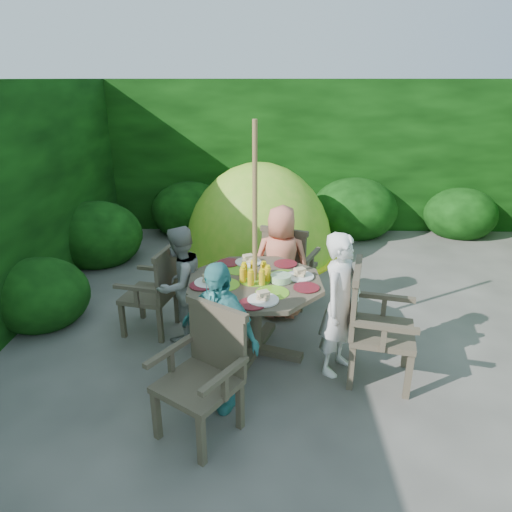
{
  "coord_description": "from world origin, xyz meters",
  "views": [
    {
      "loc": [
        -0.89,
        -4.19,
        2.51
      ],
      "look_at": [
        -0.99,
        0.05,
        0.85
      ],
      "focal_mm": 32.0,
      "sensor_mm": 36.0,
      "label": 1
    }
  ],
  "objects_px": {
    "garden_chair_front": "(205,371)",
    "child_front": "(219,336)",
    "garden_chair_right": "(373,323)",
    "parasol_pole": "(255,246)",
    "child_left": "(180,284)",
    "garden_chair_back": "(288,264)",
    "child_right": "(340,305)",
    "child_back": "(281,263)",
    "patio_table": "(255,292)",
    "garden_chair_left": "(155,289)",
    "dome_tent": "(259,252)"
  },
  "relations": [
    {
      "from": "garden_chair_front",
      "to": "child_front",
      "type": "relative_size",
      "value": 0.76
    },
    {
      "from": "garden_chair_right",
      "to": "child_front",
      "type": "xyz_separation_m",
      "value": [
        -1.29,
        -0.39,
        0.09
      ]
    },
    {
      "from": "parasol_pole",
      "to": "child_left",
      "type": "distance_m",
      "value": 0.95
    },
    {
      "from": "garden_chair_back",
      "to": "child_left",
      "type": "height_order",
      "value": "child_left"
    },
    {
      "from": "parasol_pole",
      "to": "garden_chair_right",
      "type": "bearing_deg",
      "value": -19.75
    },
    {
      "from": "garden_chair_right",
      "to": "parasol_pole",
      "type": "bearing_deg",
      "value": 83.8
    },
    {
      "from": "garden_chair_back",
      "to": "child_right",
      "type": "bearing_deg",
      "value": 130.24
    },
    {
      "from": "parasol_pole",
      "to": "child_right",
      "type": "height_order",
      "value": "parasol_pole"
    },
    {
      "from": "child_right",
      "to": "child_back",
      "type": "height_order",
      "value": "child_right"
    },
    {
      "from": "child_back",
      "to": "child_front",
      "type": "height_order",
      "value": "child_back"
    },
    {
      "from": "patio_table",
      "to": "parasol_pole",
      "type": "bearing_deg",
      "value": 173.52
    },
    {
      "from": "child_left",
      "to": "garden_chair_right",
      "type": "bearing_deg",
      "value": 101.43
    },
    {
      "from": "parasol_pole",
      "to": "child_back",
      "type": "relative_size",
      "value": 1.73
    },
    {
      "from": "garden_chair_left",
      "to": "child_back",
      "type": "height_order",
      "value": "child_back"
    },
    {
      "from": "parasol_pole",
      "to": "child_front",
      "type": "relative_size",
      "value": 1.76
    },
    {
      "from": "parasol_pole",
      "to": "garden_chair_left",
      "type": "xyz_separation_m",
      "value": [
        -1.04,
        0.37,
        -0.62
      ]
    },
    {
      "from": "garden_chair_right",
      "to": "dome_tent",
      "type": "bearing_deg",
      "value": 32.11
    },
    {
      "from": "dome_tent",
      "to": "patio_table",
      "type": "bearing_deg",
      "value": -76.55
    },
    {
      "from": "dome_tent",
      "to": "child_left",
      "type": "bearing_deg",
      "value": -93.66
    },
    {
      "from": "garden_chair_front",
      "to": "child_right",
      "type": "distance_m",
      "value": 1.36
    },
    {
      "from": "child_front",
      "to": "patio_table",
      "type": "bearing_deg",
      "value": 102.23
    },
    {
      "from": "patio_table",
      "to": "garden_chair_back",
      "type": "distance_m",
      "value": 1.11
    },
    {
      "from": "child_right",
      "to": "child_left",
      "type": "distance_m",
      "value": 1.6
    },
    {
      "from": "garden_chair_back",
      "to": "dome_tent",
      "type": "xyz_separation_m",
      "value": [
        -0.37,
        1.69,
        -0.5
      ]
    },
    {
      "from": "garden_chair_back",
      "to": "child_back",
      "type": "xyz_separation_m",
      "value": [
        -0.09,
        -0.28,
        0.13
      ]
    },
    {
      "from": "child_right",
      "to": "garden_chair_right",
      "type": "bearing_deg",
      "value": -76.45
    },
    {
      "from": "child_left",
      "to": "child_front",
      "type": "height_order",
      "value": "child_front"
    },
    {
      "from": "child_back",
      "to": "garden_chair_right",
      "type": "bearing_deg",
      "value": 129.79
    },
    {
      "from": "garden_chair_front",
      "to": "child_front",
      "type": "xyz_separation_m",
      "value": [
        0.08,
        0.29,
        0.12
      ]
    },
    {
      "from": "parasol_pole",
      "to": "child_left",
      "type": "xyz_separation_m",
      "value": [
        -0.76,
        0.26,
        -0.51
      ]
    },
    {
      "from": "patio_table",
      "to": "garden_chair_right",
      "type": "xyz_separation_m",
      "value": [
        1.02,
        -0.37,
        -0.11
      ]
    },
    {
      "from": "garden_chair_right",
      "to": "dome_tent",
      "type": "xyz_separation_m",
      "value": [
        -1.04,
        3.1,
        -0.54
      ]
    },
    {
      "from": "child_right",
      "to": "child_left",
      "type": "xyz_separation_m",
      "value": [
        -1.51,
        0.53,
        -0.06
      ]
    },
    {
      "from": "child_back",
      "to": "dome_tent",
      "type": "distance_m",
      "value": 2.09
    },
    {
      "from": "child_right",
      "to": "garden_chair_back",
      "type": "bearing_deg",
      "value": 51.62
    },
    {
      "from": "garden_chair_back",
      "to": "garden_chair_front",
      "type": "xyz_separation_m",
      "value": [
        -0.7,
        -2.08,
        0.0
      ]
    },
    {
      "from": "patio_table",
      "to": "dome_tent",
      "type": "relative_size",
      "value": 0.61
    },
    {
      "from": "garden_chair_left",
      "to": "child_right",
      "type": "distance_m",
      "value": 1.91
    },
    {
      "from": "garden_chair_right",
      "to": "child_left",
      "type": "distance_m",
      "value": 1.89
    },
    {
      "from": "garden_chair_left",
      "to": "child_left",
      "type": "xyz_separation_m",
      "value": [
        0.28,
        -0.11,
        0.11
      ]
    },
    {
      "from": "child_left",
      "to": "dome_tent",
      "type": "distance_m",
      "value": 2.64
    },
    {
      "from": "garden_chair_right",
      "to": "child_back",
      "type": "relative_size",
      "value": 0.79
    },
    {
      "from": "parasol_pole",
      "to": "garden_chair_front",
      "type": "distance_m",
      "value": 1.25
    },
    {
      "from": "patio_table",
      "to": "garden_chair_right",
      "type": "relative_size",
      "value": 1.67
    },
    {
      "from": "child_front",
      "to": "parasol_pole",
      "type": "bearing_deg",
      "value": 102.55
    },
    {
      "from": "garden_chair_right",
      "to": "child_back",
      "type": "xyz_separation_m",
      "value": [
        -0.76,
        1.12,
        0.1
      ]
    },
    {
      "from": "garden_chair_right",
      "to": "child_right",
      "type": "height_order",
      "value": "child_right"
    },
    {
      "from": "child_right",
      "to": "dome_tent",
      "type": "distance_m",
      "value": 3.16
    },
    {
      "from": "garden_chair_front",
      "to": "child_left",
      "type": "height_order",
      "value": "child_left"
    },
    {
      "from": "garden_chair_left",
      "to": "child_front",
      "type": "height_order",
      "value": "child_front"
    }
  ]
}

